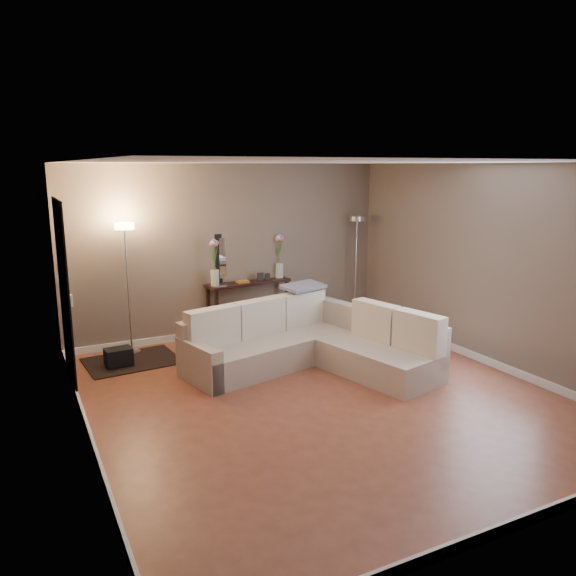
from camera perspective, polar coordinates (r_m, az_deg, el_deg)
name	(u,v)px	position (r m, az deg, el deg)	size (l,w,h in m)	color
floor	(319,396)	(6.52, 3.20, -10.89)	(5.00, 5.50, 0.01)	brown
ceiling	(322,162)	(6.00, 3.50, 12.70)	(5.00, 5.50, 0.01)	white
wall_back	(231,251)	(8.59, -5.86, 3.79)	(5.00, 0.02, 2.60)	#77685B
wall_front	(528,361)	(4.06, 23.23, -6.81)	(5.00, 0.02, 2.60)	#77685B
wall_left	(77,310)	(5.37, -20.62, -2.07)	(0.02, 5.50, 2.60)	#77685B
wall_right	(490,266)	(7.67, 19.85, 2.10)	(0.02, 5.50, 2.60)	#77685B
baseboard_back	(233,330)	(8.84, -5.62, -4.27)	(5.00, 0.03, 0.10)	white
baseboard_front	(509,526)	(4.61, 21.58, -21.59)	(5.00, 0.03, 0.10)	white
baseboard_left	(91,437)	(5.79, -19.41, -14.13)	(0.03, 5.50, 0.10)	white
baseboard_right	(482,359)	(7.95, 19.07, -6.81)	(0.03, 5.50, 0.10)	white
doorway	(64,293)	(7.07, -21.77, -0.52)	(0.02, 1.20, 2.20)	black
switch_plate	(72,300)	(6.22, -21.14, -1.18)	(0.02, 0.08, 0.12)	white
sectional_sofa	(309,343)	(7.31, 2.11, -5.63)	(2.86, 2.43, 0.85)	#BCA998
throw_blanket	(303,286)	(7.85, 1.57, 0.17)	(0.61, 0.35, 0.05)	gray
console_table	(244,305)	(8.69, -4.50, -1.70)	(1.37, 0.52, 0.82)	black
leaning_mirror	(243,256)	(8.73, -4.63, 3.25)	(0.95, 0.15, 0.74)	black
table_decor	(249,280)	(8.61, -3.94, 0.79)	(0.57, 0.14, 0.13)	#C07221
flower_vase_left	(215,266)	(8.34, -7.47, 2.19)	(0.16, 0.14, 0.71)	silver
flower_vase_right	(279,260)	(8.88, -0.88, 2.91)	(0.16, 0.14, 0.71)	silver
floor_lamp_lit	(127,263)	(7.89, -16.08, 2.48)	(0.28, 0.28, 1.81)	silver
floor_lamp_unlit	(356,248)	(9.34, 6.94, 4.10)	(0.31, 0.31, 1.76)	silver
charcoal_rug	(132,361)	(7.85, -15.55, -7.15)	(1.18, 0.89, 0.02)	black
black_bag	(119,356)	(7.67, -16.83, -6.67)	(0.34, 0.24, 0.22)	black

